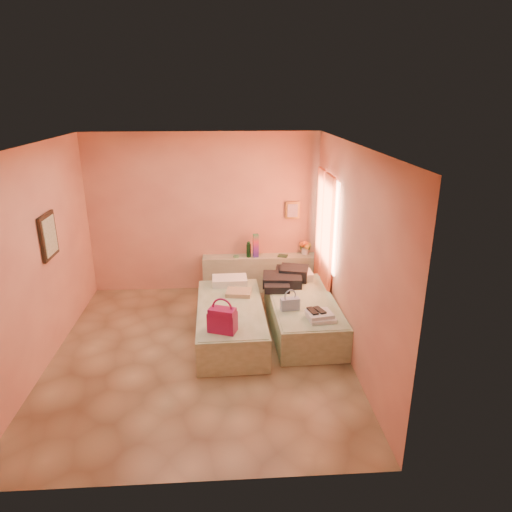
{
  "coord_description": "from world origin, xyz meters",
  "views": [
    {
      "loc": [
        0.4,
        -5.54,
        3.37
      ],
      "look_at": [
        0.82,
        0.85,
        1.1
      ],
      "focal_mm": 32.0,
      "sensor_mm": 36.0,
      "label": 1
    }
  ],
  "objects_px": {
    "water_bottle": "(249,250)",
    "towel_stack": "(321,316)",
    "bed_left": "(231,322)",
    "bed_right": "(302,314)",
    "flower_vase": "(305,247)",
    "headboard_ledge": "(260,273)",
    "magenta_handbag": "(222,320)",
    "blue_handbag": "(290,304)",
    "green_book": "(283,256)"
  },
  "relations": [
    {
      "from": "headboard_ledge",
      "to": "bed_right",
      "type": "bearing_deg",
      "value": -70.99
    },
    {
      "from": "magenta_handbag",
      "to": "towel_stack",
      "type": "relative_size",
      "value": 1.01
    },
    {
      "from": "bed_right",
      "to": "water_bottle",
      "type": "relative_size",
      "value": 7.34
    },
    {
      "from": "bed_right",
      "to": "magenta_handbag",
      "type": "height_order",
      "value": "magenta_handbag"
    },
    {
      "from": "flower_vase",
      "to": "green_book",
      "type": "bearing_deg",
      "value": -166.02
    },
    {
      "from": "green_book",
      "to": "towel_stack",
      "type": "xyz_separation_m",
      "value": [
        0.26,
        -2.14,
        -0.11
      ]
    },
    {
      "from": "blue_handbag",
      "to": "towel_stack",
      "type": "xyz_separation_m",
      "value": [
        0.38,
        -0.34,
        -0.04
      ]
    },
    {
      "from": "bed_right",
      "to": "flower_vase",
      "type": "distance_m",
      "value": 1.69
    },
    {
      "from": "blue_handbag",
      "to": "towel_stack",
      "type": "relative_size",
      "value": 0.76
    },
    {
      "from": "green_book",
      "to": "towel_stack",
      "type": "bearing_deg",
      "value": -62.38
    },
    {
      "from": "headboard_ledge",
      "to": "magenta_handbag",
      "type": "bearing_deg",
      "value": -105.24
    },
    {
      "from": "magenta_handbag",
      "to": "blue_handbag",
      "type": "distance_m",
      "value": 1.11
    },
    {
      "from": "headboard_ledge",
      "to": "flower_vase",
      "type": "bearing_deg",
      "value": 3.35
    },
    {
      "from": "green_book",
      "to": "towel_stack",
      "type": "distance_m",
      "value": 2.16
    },
    {
      "from": "green_book",
      "to": "bed_right",
      "type": "bearing_deg",
      "value": -64.42
    },
    {
      "from": "bed_right",
      "to": "blue_handbag",
      "type": "height_order",
      "value": "blue_handbag"
    },
    {
      "from": "blue_handbag",
      "to": "flower_vase",
      "type": "bearing_deg",
      "value": 66.12
    },
    {
      "from": "flower_vase",
      "to": "towel_stack",
      "type": "distance_m",
      "value": 2.26
    },
    {
      "from": "bed_left",
      "to": "blue_handbag",
      "type": "height_order",
      "value": "blue_handbag"
    },
    {
      "from": "bed_left",
      "to": "water_bottle",
      "type": "bearing_deg",
      "value": 76.59
    },
    {
      "from": "bed_left",
      "to": "flower_vase",
      "type": "distance_m",
      "value": 2.29
    },
    {
      "from": "headboard_ledge",
      "to": "flower_vase",
      "type": "distance_m",
      "value": 0.94
    },
    {
      "from": "flower_vase",
      "to": "blue_handbag",
      "type": "xyz_separation_m",
      "value": [
        -0.53,
        -1.91,
        -0.21
      ]
    },
    {
      "from": "water_bottle",
      "to": "magenta_handbag",
      "type": "bearing_deg",
      "value": -100.73
    },
    {
      "from": "water_bottle",
      "to": "blue_handbag",
      "type": "distance_m",
      "value": 1.9
    },
    {
      "from": "bed_right",
      "to": "green_book",
      "type": "relative_size",
      "value": 12.05
    },
    {
      "from": "bed_left",
      "to": "green_book",
      "type": "xyz_separation_m",
      "value": [
        0.95,
        1.64,
        0.41
      ]
    },
    {
      "from": "bed_right",
      "to": "blue_handbag",
      "type": "relative_size",
      "value": 7.48
    },
    {
      "from": "water_bottle",
      "to": "towel_stack",
      "type": "xyz_separation_m",
      "value": [
        0.87,
        -2.16,
        -0.24
      ]
    },
    {
      "from": "bed_left",
      "to": "water_bottle",
      "type": "relative_size",
      "value": 7.34
    },
    {
      "from": "flower_vase",
      "to": "towel_stack",
      "type": "bearing_deg",
      "value": -93.83
    },
    {
      "from": "magenta_handbag",
      "to": "bed_right",
      "type": "bearing_deg",
      "value": 57.83
    },
    {
      "from": "flower_vase",
      "to": "blue_handbag",
      "type": "distance_m",
      "value": 1.99
    },
    {
      "from": "flower_vase",
      "to": "magenta_handbag",
      "type": "height_order",
      "value": "flower_vase"
    },
    {
      "from": "bed_right",
      "to": "towel_stack",
      "type": "xyz_separation_m",
      "value": [
        0.14,
        -0.67,
        0.3
      ]
    },
    {
      "from": "flower_vase",
      "to": "towel_stack",
      "type": "relative_size",
      "value": 0.83
    },
    {
      "from": "headboard_ledge",
      "to": "bed_left",
      "type": "xyz_separation_m",
      "value": [
        -0.56,
        -1.7,
        -0.08
      ]
    },
    {
      "from": "headboard_ledge",
      "to": "magenta_handbag",
      "type": "height_order",
      "value": "magenta_handbag"
    },
    {
      "from": "magenta_handbag",
      "to": "towel_stack",
      "type": "distance_m",
      "value": 1.35
    },
    {
      "from": "green_book",
      "to": "flower_vase",
      "type": "height_order",
      "value": "flower_vase"
    },
    {
      "from": "blue_handbag",
      "to": "bed_left",
      "type": "bearing_deg",
      "value": 160.78
    },
    {
      "from": "bed_left",
      "to": "bed_right",
      "type": "height_order",
      "value": "same"
    },
    {
      "from": "headboard_ledge",
      "to": "bed_left",
      "type": "height_order",
      "value": "headboard_ledge"
    },
    {
      "from": "water_bottle",
      "to": "towel_stack",
      "type": "distance_m",
      "value": 2.34
    },
    {
      "from": "bed_right",
      "to": "magenta_handbag",
      "type": "distance_m",
      "value": 1.55
    },
    {
      "from": "green_book",
      "to": "magenta_handbag",
      "type": "bearing_deg",
      "value": -93.45
    },
    {
      "from": "headboard_ledge",
      "to": "bed_left",
      "type": "bearing_deg",
      "value": -108.13
    },
    {
      "from": "magenta_handbag",
      "to": "towel_stack",
      "type": "height_order",
      "value": "magenta_handbag"
    },
    {
      "from": "water_bottle",
      "to": "flower_vase",
      "type": "distance_m",
      "value": 1.02
    },
    {
      "from": "magenta_handbag",
      "to": "water_bottle",
      "type": "bearing_deg",
      "value": 99.74
    }
  ]
}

